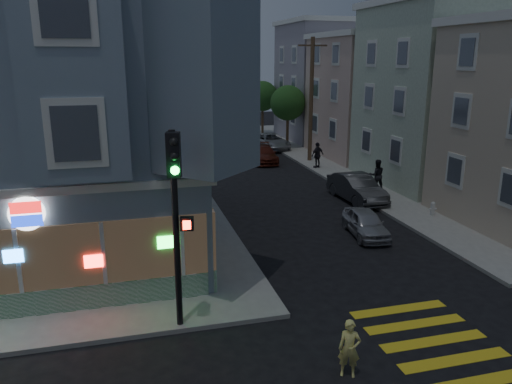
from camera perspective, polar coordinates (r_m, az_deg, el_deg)
name	(u,v)px	position (r m, az deg, el deg)	size (l,w,h in m)	color
ground	(204,372)	(13.53, -6.01, -19.80)	(120.00, 120.00, 0.00)	black
sidewalk_ne	(443,156)	(42.63, 20.60, 3.84)	(24.00, 42.00, 0.15)	gray
corner_building	(7,107)	(22.51, -26.60, 8.69)	(14.60, 14.60, 11.40)	slate
row_house_b	(471,96)	(34.31, 23.34, 10.05)	(12.00, 8.60, 10.50)	#A0B19A
row_house_c	(395,97)	(41.81, 15.61, 10.38)	(12.00, 8.60, 9.00)	#CBAC9D
row_house_d	(347,82)	(49.73, 10.37, 12.23)	(12.00, 8.60, 10.50)	gray
utility_pole	(311,98)	(37.64, 6.33, 10.59)	(2.20, 0.30, 9.00)	#4C3826
street_tree_near	(288,103)	(43.41, 3.65, 10.11)	(3.00, 3.00, 5.30)	#4C3826
street_tree_far	(263,96)	(51.03, 0.76, 10.89)	(3.00, 3.00, 5.30)	#4C3826
running_child	(349,349)	(13.16, 10.63, -17.17)	(0.55, 0.36, 1.51)	#EBE578
pedestrian_a	(377,175)	(29.92, 13.63, 1.88)	(0.90, 0.70, 1.86)	black
pedestrian_b	(318,155)	(35.54, 7.04, 4.21)	(1.06, 0.44, 1.81)	black
parked_car_a	(366,223)	(22.79, 12.42, -3.49)	(1.39, 3.44, 1.17)	#A3A4AA
parked_car_b	(357,188)	(28.10, 11.44, 0.45)	(1.58, 4.53, 1.49)	#36383B
parked_car_c	(264,154)	(37.89, 0.88, 4.35)	(1.77, 4.35, 1.26)	#581F14
parked_car_d	(271,141)	(43.38, 1.69, 5.80)	(2.27, 4.93, 1.37)	#9DA2A8
traffic_signal	(176,199)	(13.72, -9.13, -0.74)	(0.70, 0.64, 5.73)	black
fire_hydrant	(433,208)	(26.20, 19.54, -1.74)	(0.40, 0.23, 0.69)	silver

